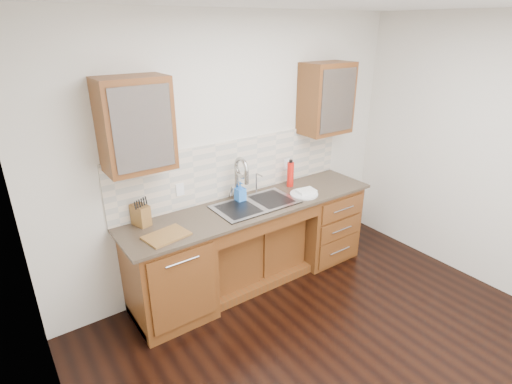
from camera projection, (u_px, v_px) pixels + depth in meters
ground at (354, 370)px, 3.27m from camera, size 4.00×3.50×0.10m
wall_back at (233, 153)px, 4.08m from camera, size 4.00×0.10×2.70m
wall_left at (45, 345)px, 1.64m from camera, size 0.10×3.50×2.70m
base_cabinet_left at (169, 275)px, 3.66m from camera, size 0.70×0.62×0.88m
base_cabinet_center at (249, 248)px, 4.26m from camera, size 1.20×0.44×0.70m
base_cabinet_right at (320, 221)px, 4.67m from camera, size 0.70×0.62×0.88m
countertop at (255, 206)px, 3.97m from camera, size 2.70×0.65×0.03m
backsplash at (237, 168)px, 4.09m from camera, size 2.70×0.02×0.59m
sink at (255, 212)px, 3.99m from camera, size 0.84×0.46×0.19m
faucet at (237, 181)px, 4.01m from camera, size 0.04×0.04×0.40m
filter_tap at (256, 182)px, 4.19m from camera, size 0.02×0.02×0.24m
upper_cabinet_left at (135, 125)px, 3.17m from camera, size 0.55×0.34×0.75m
upper_cabinet_right at (326, 98)px, 4.29m from camera, size 0.55×0.34×0.75m
outlet_left at (180, 190)px, 3.77m from camera, size 0.08×0.01×0.12m
outlet_right at (287, 164)px, 4.46m from camera, size 0.08×0.01×0.12m
soap_bottle at (240, 192)px, 4.00m from camera, size 0.09×0.10×0.20m
water_bottle at (290, 174)px, 4.36m from camera, size 0.09×0.09×0.27m
plate at (304, 194)px, 4.18m from camera, size 0.38×0.38×0.02m
dish_towel at (306, 191)px, 4.20m from camera, size 0.21×0.17×0.03m
knife_block at (141, 215)px, 3.53m from camera, size 0.15×0.19×0.19m
cutting_board at (166, 236)px, 3.36m from camera, size 0.40×0.31×0.02m
cup_left_a at (124, 133)px, 3.14m from camera, size 0.17×0.17×0.10m
cup_left_b at (149, 130)px, 3.25m from camera, size 0.12×0.12×0.09m
cup_right_a at (323, 104)px, 4.29m from camera, size 0.14×0.14×0.09m
cup_right_b at (335, 102)px, 4.39m from camera, size 0.12×0.12×0.09m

